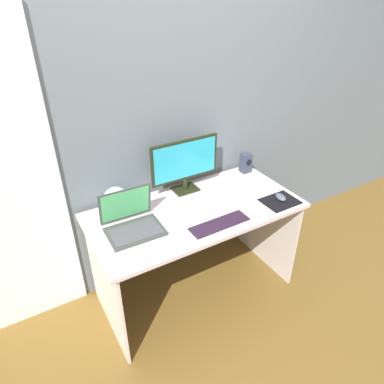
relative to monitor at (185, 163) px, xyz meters
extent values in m
plane|color=brown|center=(-0.06, -0.26, -0.98)|extent=(8.00, 8.00, 0.00)
cube|color=slate|center=(-0.06, 0.16, 0.27)|extent=(6.00, 0.04, 2.50)
cube|color=beige|center=(-0.06, -0.26, -0.23)|extent=(1.44, 0.71, 0.03)
cube|color=beige|center=(-0.75, -0.26, -0.61)|extent=(0.02, 0.67, 0.73)
cube|color=beige|center=(0.62, -0.26, -0.61)|extent=(0.02, 0.67, 0.73)
cube|color=black|center=(0.00, 0.00, -0.21)|extent=(0.18, 0.14, 0.01)
cylinder|color=black|center=(0.00, 0.00, -0.17)|extent=(0.04, 0.04, 0.08)
cube|color=black|center=(0.00, 0.00, 0.02)|extent=(0.52, 0.02, 0.30)
cube|color=#26A5BF|center=(0.00, -0.01, 0.02)|extent=(0.49, 0.00, 0.26)
cube|color=#30394B|center=(0.56, 0.01, -0.14)|extent=(0.08, 0.07, 0.16)
cylinder|color=black|center=(0.56, -0.03, -0.12)|extent=(0.05, 0.00, 0.05)
cube|color=#374038|center=(-0.52, -0.29, -0.21)|extent=(0.34, 0.25, 0.02)
cube|color=#47474C|center=(-0.52, -0.30, -0.20)|extent=(0.31, 0.19, 0.00)
cube|color=#374038|center=(-0.52, -0.15, -0.09)|extent=(0.34, 0.05, 0.23)
cube|color=#4CB266|center=(-0.52, -0.16, -0.09)|extent=(0.31, 0.04, 0.20)
sphere|color=silver|center=(-0.52, 0.01, -0.14)|extent=(0.17, 0.17, 0.17)
cube|color=#281829|center=(-0.02, -0.49, -0.22)|extent=(0.40, 0.12, 0.01)
cube|color=black|center=(0.49, -0.48, -0.22)|extent=(0.25, 0.20, 0.00)
ellipsoid|color=#47535D|center=(0.51, -0.46, -0.20)|extent=(0.08, 0.11, 0.04)
camera|label=1|loc=(-1.08, -1.94, 1.11)|focal=32.68mm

